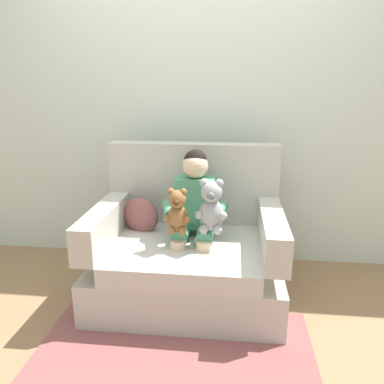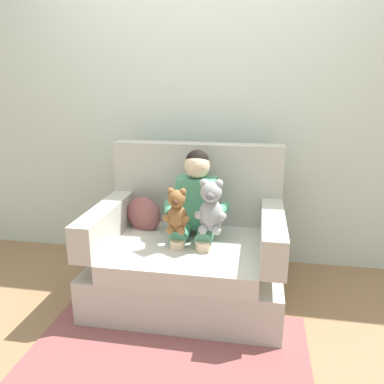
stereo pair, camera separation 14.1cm
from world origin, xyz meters
name	(u,v)px [view 2 (the right image)]	position (x,y,z in m)	size (l,w,h in m)	color
ground_plane	(188,296)	(0.00, 0.00, 0.00)	(8.00, 8.00, 0.00)	#936D4C
back_wall	(204,97)	(0.00, 0.70, 1.30)	(6.00, 0.10, 2.60)	silver
floor_rug	(163,366)	(0.00, -0.69, 0.01)	(1.50, 1.09, 0.01)	#8C4C4C
armchair	(189,251)	(0.00, 0.05, 0.31)	(1.22, 0.91, 0.99)	#BCB7AD
seated_child	(195,207)	(0.04, 0.07, 0.62)	(0.45, 0.39, 0.82)	#4C9370
plush_brown	(177,212)	(-0.04, -0.12, 0.65)	(0.17, 0.14, 0.28)	brown
plush_grey	(211,208)	(0.16, -0.08, 0.67)	(0.20, 0.16, 0.34)	#9E9EA3
throw_pillow	(144,215)	(-0.35, 0.17, 0.51)	(0.26, 0.12, 0.26)	#8C4C4C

